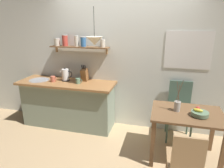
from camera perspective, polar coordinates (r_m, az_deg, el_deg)
The scene contains 14 objects.
ground_plane at distance 3.62m, azimuth 0.56°, elevation -15.81°, with size 14.00×14.00×0.00m, color tan.
back_wall at distance 3.67m, azimuth 6.23°, elevation 7.47°, with size 6.80×0.11×2.70m.
kitchen_counter at distance 3.98m, azimuth -12.45°, elevation -5.44°, with size 1.83×0.63×0.90m.
wall_shelf at distance 3.78m, azimuth -10.36°, elevation 11.34°, with size 1.12×0.20×0.34m.
dining_table at distance 3.09m, azimuth 20.60°, elevation -9.80°, with size 0.99×0.71×0.76m.
dining_chair_near at distance 2.52m, azimuth 20.23°, elevation -20.15°, with size 0.40×0.44×0.89m.
dining_chair_far at distance 3.67m, azimuth 18.75°, elevation -6.55°, with size 0.44×0.44×1.01m.
fruit_bowl at distance 2.98m, azimuth 23.85°, elevation -7.61°, with size 0.23×0.23×0.12m.
twig_vase at distance 3.01m, azimuth 18.24°, elevation -5.92°, with size 0.10×0.09×0.47m.
electric_kettle at distance 3.87m, azimuth -13.21°, elevation 2.55°, with size 0.24×0.16×0.25m.
knife_block at distance 3.78m, azimuth -7.90°, elevation 2.72°, with size 0.11×0.18×0.32m.
coffee_mug_by_sink at distance 3.88m, azimuth -16.60°, elevation 1.42°, with size 0.13×0.09×0.11m.
coffee_mug_spare at distance 3.65m, azimuth -9.73°, elevation 0.88°, with size 0.13×0.08×0.10m.
pendant_lamp at distance 3.37m, azimuth -5.06°, elevation 12.26°, with size 0.28×0.28×0.61m.
Camera 1 is at (0.72, -2.92, 2.01)m, focal length 31.81 mm.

